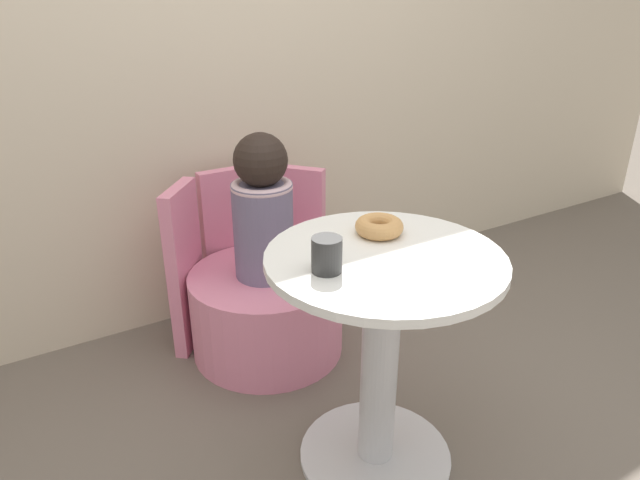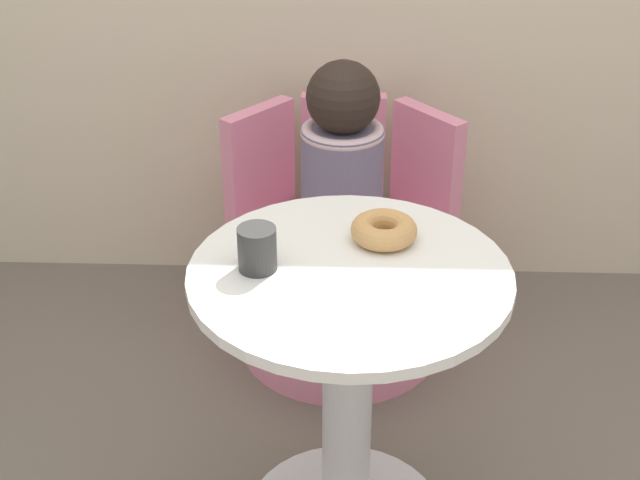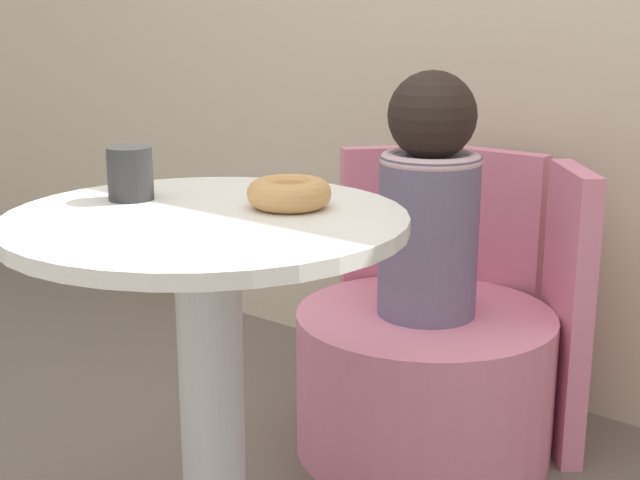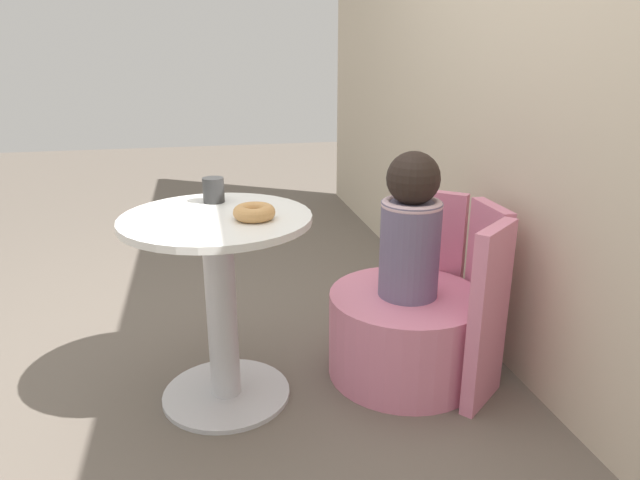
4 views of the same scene
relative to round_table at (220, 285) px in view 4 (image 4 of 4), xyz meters
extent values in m
plane|color=#665B51|center=(0.04, 0.04, -0.45)|extent=(12.00, 12.00, 0.00)
cube|color=beige|center=(0.04, 1.17, 0.75)|extent=(6.00, 0.06, 2.40)
cylinder|color=silver|center=(0.00, 0.00, -0.44)|extent=(0.47, 0.47, 0.02)
cylinder|color=silver|center=(0.00, 0.00, -0.10)|extent=(0.11, 0.11, 0.66)
cylinder|color=white|center=(0.00, 0.00, 0.24)|extent=(0.65, 0.65, 0.02)
cylinder|color=pink|center=(-0.02, 0.71, -0.28)|extent=(0.60, 0.60, 0.34)
cube|color=pink|center=(-0.02, 1.04, -0.11)|extent=(0.26, 0.05, 0.68)
cube|color=pink|center=(0.23, 0.92, -0.11)|extent=(0.20, 0.23, 0.68)
cube|color=pink|center=(-0.27, 0.92, -0.11)|extent=(0.20, 0.23, 0.68)
cylinder|color=slate|center=(-0.02, 0.71, 0.07)|extent=(0.23, 0.23, 0.37)
torus|color=beige|center=(-0.02, 0.71, 0.25)|extent=(0.23, 0.23, 0.04)
sphere|color=black|center=(-0.02, 0.71, 0.35)|extent=(0.20, 0.20, 0.20)
torus|color=tan|center=(0.07, 0.12, 0.28)|extent=(0.14, 0.14, 0.05)
cylinder|color=#2D2D2D|center=(-0.18, 0.00, 0.30)|extent=(0.08, 0.08, 0.09)
camera|label=1|loc=(-0.86, -1.08, 0.91)|focal=32.00mm
camera|label=2|loc=(-0.01, -1.50, 1.19)|focal=50.00mm
camera|label=3|loc=(1.01, -0.96, 0.58)|focal=50.00mm
camera|label=4|loc=(1.88, -0.04, 0.79)|focal=32.00mm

